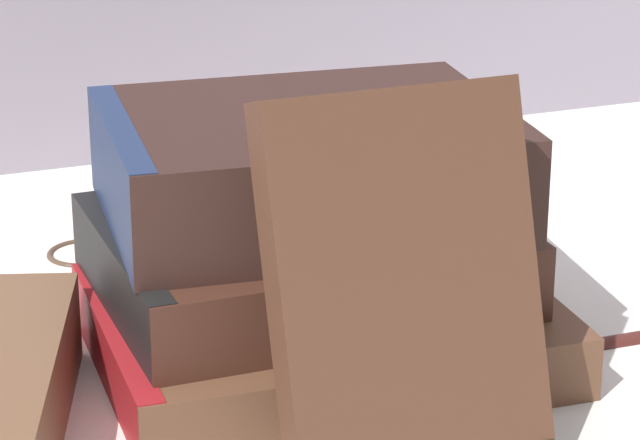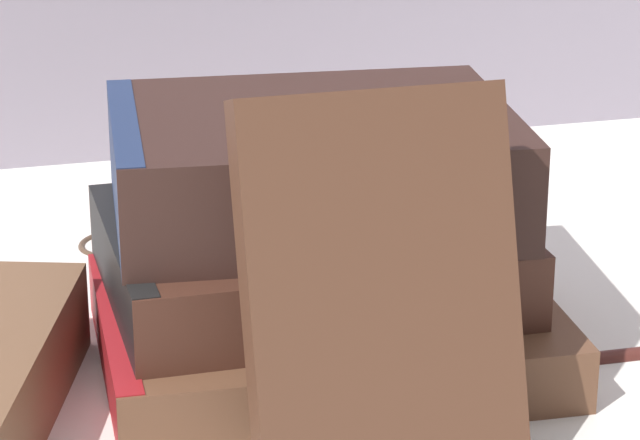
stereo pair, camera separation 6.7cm
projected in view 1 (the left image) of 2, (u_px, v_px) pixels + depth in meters
ground_plane at (318, 396)px, 0.68m from camera, size 3.00×3.00×0.00m
book_flat_bottom at (312, 330)px, 0.71m from camera, size 0.22×0.17×0.03m
book_flat_middle at (292, 257)px, 0.71m from camera, size 0.19×0.15×0.04m
book_flat_top at (296, 166)px, 0.70m from camera, size 0.20×0.16×0.05m
book_leaning_front at (406, 303)px, 0.60m from camera, size 0.11×0.07×0.16m
pocket_watch at (381, 114)px, 0.68m from camera, size 0.05×0.05×0.01m
reading_glasses at (127, 247)px, 0.85m from camera, size 0.09×0.05×0.00m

